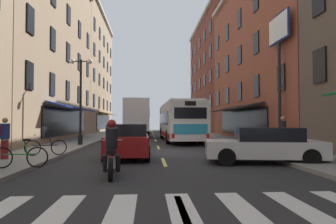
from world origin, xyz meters
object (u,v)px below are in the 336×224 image
at_px(billboard_sign, 279,47).
at_px(sedan_far, 141,128).
at_px(sedan_mid, 264,145).
at_px(bicycle_mid, 46,147).
at_px(sedan_near, 128,140).
at_px(pedestrian_mid, 283,132).
at_px(pedestrian_near, 4,137).
at_px(transit_bus, 179,121).
at_px(street_lamp_twin, 81,97).
at_px(bicycle_near, 20,156).
at_px(box_truck, 137,118).
at_px(motorcycle_rider, 112,152).

xyz_separation_m(billboard_sign, sedan_far, (-8.62, 22.66, -5.23)).
relative_size(sedan_mid, bicycle_mid, 2.73).
height_order(sedan_near, pedestrian_mid, pedestrian_mid).
distance_m(sedan_far, pedestrian_near, 27.88).
bearing_deg(bicycle_mid, sedan_far, 82.54).
bearing_deg(sedan_near, billboard_sign, 22.16).
bearing_deg(bicycle_mid, pedestrian_mid, 12.09).
xyz_separation_m(transit_bus, street_lamp_twin, (-6.76, -5.02, 1.51)).
height_order(transit_bus, sedan_far, transit_bus).
bearing_deg(billboard_sign, sedan_near, -157.84).
xyz_separation_m(pedestrian_near, street_lamp_twin, (1.36, 6.87, 2.14)).
distance_m(sedan_mid, bicycle_mid, 9.06).
xyz_separation_m(sedan_near, street_lamp_twin, (-3.35, 5.53, 2.38)).
xyz_separation_m(bicycle_near, pedestrian_mid, (11.32, 5.98, 0.53)).
xyz_separation_m(transit_bus, pedestrian_near, (-8.11, -11.89, -0.63)).
bearing_deg(box_truck, street_lamp_twin, -105.41).
bearing_deg(pedestrian_near, pedestrian_mid, 71.82).
xyz_separation_m(box_truck, pedestrian_mid, (8.47, -14.32, -0.91)).
bearing_deg(sedan_near, pedestrian_mid, 15.87).
bearing_deg(transit_bus, motorcycle_rider, -103.43).
relative_size(bicycle_near, bicycle_mid, 1.02).
height_order(pedestrian_near, pedestrian_mid, pedestrian_mid).
bearing_deg(pedestrian_near, transit_bus, 111.61).
bearing_deg(street_lamp_twin, pedestrian_mid, -15.49).
bearing_deg(motorcycle_rider, sedan_mid, 23.01).
xyz_separation_m(sedan_mid, sedan_far, (-5.39, 28.30, 0.04)).
relative_size(transit_bus, pedestrian_near, 6.92).
height_order(sedan_mid, sedan_far, sedan_far).
xyz_separation_m(sedan_far, bicycle_mid, (-3.44, -26.32, -0.24)).
xyz_separation_m(sedan_near, motorcycle_rider, (-0.18, -4.49, -0.04)).
bearing_deg(sedan_mid, motorcycle_rider, -156.99).
bearing_deg(pedestrian_mid, motorcycle_rider, -12.55).
bearing_deg(billboard_sign, pedestrian_mid, -107.55).
bearing_deg(bicycle_near, sedan_mid, 10.04).
distance_m(transit_bus, pedestrian_near, 14.41).
distance_m(billboard_sign, transit_bus, 9.76).
relative_size(transit_bus, bicycle_mid, 6.66).
distance_m(sedan_near, motorcycle_rider, 4.49).
bearing_deg(pedestrian_near, box_truck, 132.11).
bearing_deg(bicycle_mid, street_lamp_twin, 88.44).
xyz_separation_m(billboard_sign, pedestrian_near, (-13.26, -4.83, -4.98)).
bearing_deg(sedan_near, bicycle_mid, -177.13).
relative_size(bicycle_mid, street_lamp_twin, 0.31).
bearing_deg(pedestrian_mid, billboard_sign, -159.27).
bearing_deg(pedestrian_mid, sedan_near, -35.84).
bearing_deg(bicycle_mid, sedan_mid, -12.59).
height_order(billboard_sign, sedan_mid, billboard_sign).
relative_size(transit_bus, street_lamp_twin, 2.06).
bearing_deg(pedestrian_mid, street_lamp_twin, -67.20).
relative_size(box_truck, pedestrian_mid, 4.14).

